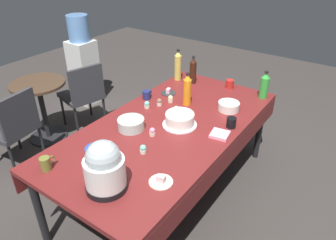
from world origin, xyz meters
The scene contains 28 objects.
ground centered at (0.00, 0.00, 0.00)m, with size 9.00×9.00×0.00m, color #383330.
potluck_table centered at (0.00, 0.00, 0.69)m, with size 2.20×1.10×0.75m.
frosted_layer_cake centered at (0.05, -0.08, 0.80)m, with size 0.29×0.29×0.11m.
slow_cooker centered at (-0.85, -0.12, 0.91)m, with size 0.27×0.27×0.35m.
glass_salad_bowl centered at (-0.22, 0.22, 0.79)m, with size 0.22×0.22×0.09m, color #B2C6BC.
ceramic_snack_bowl centered at (0.53, -0.30, 0.79)m, with size 0.19×0.19×0.08m, color silver.
dessert_plate_cobalt centered at (-0.59, 0.24, 0.76)m, with size 0.17×0.17×0.04m.
dessert_plate_charcoal centered at (0.51, 0.35, 0.76)m, with size 0.15×0.15×0.05m.
dessert_plate_cream centered at (-0.61, -0.37, 0.76)m, with size 0.16×0.16×0.05m.
cupcake_berry centered at (-0.20, 0.01, 0.78)m, with size 0.05×0.05×0.07m.
cupcake_cocoa centered at (0.25, 0.27, 0.78)m, with size 0.05×0.05×0.07m.
cupcake_mint centered at (0.22, 0.06, 0.78)m, with size 0.05×0.05×0.07m.
cupcake_lemon centered at (0.36, 0.22, 0.78)m, with size 0.05×0.05×0.07m.
cupcake_vanilla centered at (-0.42, -0.07, 0.78)m, with size 0.05×0.05×0.07m.
cupcake_rose centered at (0.14, 0.33, 0.78)m, with size 0.05×0.05×0.07m.
soda_bottle_cola centered at (0.87, 0.29, 0.89)m, with size 0.07×0.07×0.30m.
soda_bottle_orange_juice centered at (0.41, 0.07, 0.90)m, with size 0.08×0.08×0.32m.
soda_bottle_lime_soda centered at (0.96, -0.46, 0.88)m, with size 0.08×0.08×0.28m.
soda_bottle_ginger_ale centered at (0.86, 0.47, 0.91)m, with size 0.08×0.08×0.34m.
coffee_mug_red centered at (0.99, -0.09, 0.79)m, with size 0.12×0.08×0.09m.
coffee_mug_navy centered at (0.29, 0.46, 0.79)m, with size 0.12×0.08×0.08m.
coffee_mug_olive centered at (-0.95, 0.34, 0.80)m, with size 0.11×0.07×0.10m.
coffee_mug_black centered at (0.28, -0.45, 0.79)m, with size 0.12×0.08×0.09m.
paper_napkin_stack centered at (0.10, -0.43, 0.76)m, with size 0.14×0.14×0.02m, color pink.
maroon_chair_left centered at (-0.54, 1.51, 0.49)m, with size 0.50×0.50×0.85m.
maroon_chair_right centered at (0.38, 1.51, 0.49)m, with size 0.54×0.54×0.85m.
round_cafe_table centered at (-0.05, 1.73, 0.50)m, with size 0.60×0.60×0.72m.
water_cooler centered at (0.90, 2.07, 0.59)m, with size 0.32×0.32×1.24m.
Camera 1 is at (-1.86, -1.30, 2.13)m, focal length 33.81 mm.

